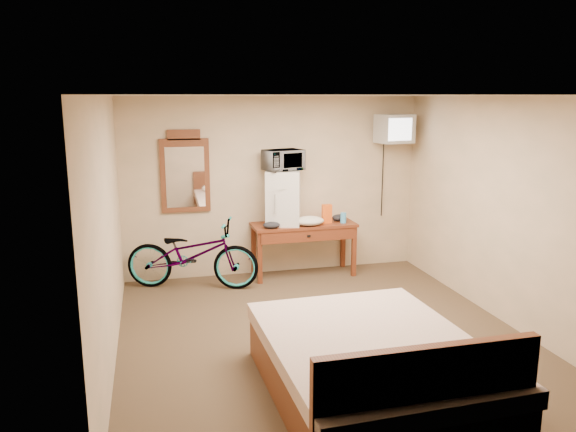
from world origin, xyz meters
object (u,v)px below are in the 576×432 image
Objects in this scene: blue_cup at (343,218)px; bed at (374,369)px; wall_mirror at (185,173)px; mini_fridge at (283,197)px; crt_television at (394,129)px; microwave at (283,160)px; desk at (304,232)px; bicycle at (192,254)px.

blue_cup is 0.06× the size of bed.
mini_fridge is at bearing -9.35° from wall_mirror.
crt_television is at bearing 6.95° from blue_cup.
bed is (-0.05, -3.43, -1.35)m from microwave.
desk is 1.92m from crt_television.
mini_fridge is (-0.29, 0.06, 0.49)m from desk.
microwave is 0.29× the size of bicycle.
bed is (-0.05, -3.43, -0.83)m from mini_fridge.
blue_cup reaches higher than desk.
bicycle is at bearing 110.77° from bed.
crt_television reaches higher than mini_fridge.
blue_cup is at bearing -9.12° from wall_mirror.
wall_mirror is 0.64× the size of bicycle.
microwave is at bearing -63.43° from bicycle.
desk is 1.82m from wall_mirror.
mini_fridge reaches higher than blue_cup.
microwave is at bearing 178.71° from crt_television.
desk is at bearing -178.95° from crt_television.
bed is at bearing -108.64° from microwave.
mini_fridge is 1.25× the size of crt_television.
desk is 0.83× the size of bicycle.
bicycle is 3.46m from bed.
bed is (1.22, -3.23, -0.17)m from bicycle.
bicycle is at bearing -86.04° from wall_mirror.
microwave reaches higher than desk.
microwave is 1.75m from bicycle.
microwave reaches higher than bicycle.
microwave is at bearing 89.11° from bed.
desk is 1.93× the size of mini_fridge.
microwave is 1.65m from crt_television.
microwave is 3.50× the size of blue_cup.
crt_television is (0.76, 0.09, 1.22)m from blue_cup.
bed is (1.25, -3.64, -1.19)m from wall_mirror.
crt_television reaches higher than microwave.
bed is at bearing -141.46° from bicycle.
wall_mirror reaches higher than bed.
wall_mirror is at bearing 108.99° from bed.
crt_television is 2.96m from wall_mirror.
microwave is 1.33m from wall_mirror.
crt_television is 0.54× the size of wall_mirror.
wall_mirror reaches higher than mini_fridge.
blue_cup is at bearing -70.35° from bicycle.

